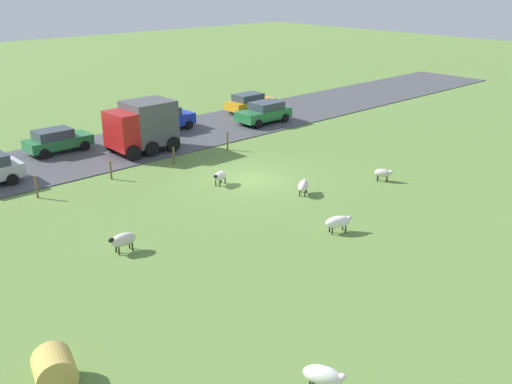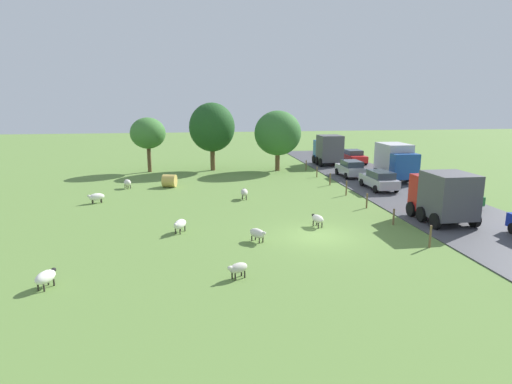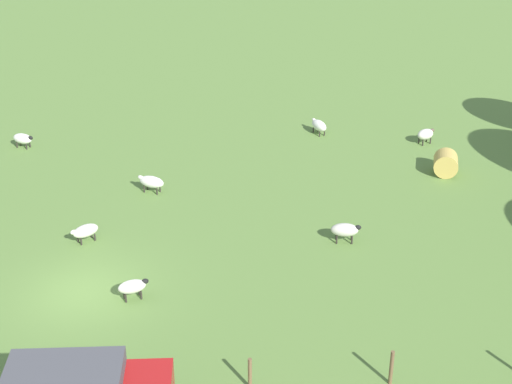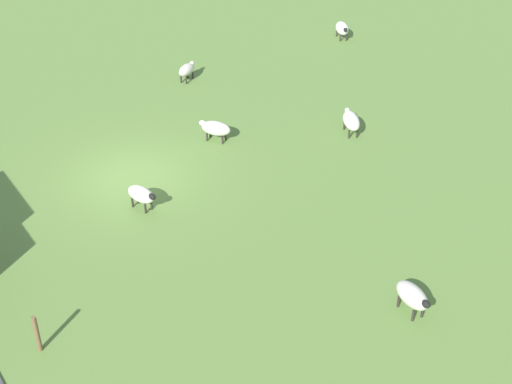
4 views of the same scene
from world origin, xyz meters
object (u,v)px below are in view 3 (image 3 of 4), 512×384
object	(u,v)px
sheep_3	(85,231)
sheep_4	(319,125)
sheep_5	(426,134)
sheep_6	(23,139)
sheep_0	(151,182)
sheep_2	(132,287)
hay_bale_0	(446,163)
sheep_7	(345,230)

from	to	relation	value
sheep_3	sheep_4	world-z (taller)	sheep_4
sheep_5	sheep_6	world-z (taller)	sheep_5
sheep_0	sheep_4	xyz separation A→B (m)	(-6.43, 8.32, -0.03)
sheep_5	sheep_2	bearing A→B (deg)	-45.84
sheep_2	sheep_6	xyz separation A→B (m)	(-13.66, -6.88, -0.02)
sheep_5	hay_bale_0	distance (m)	3.64
sheep_3	sheep_5	distance (m)	18.39
sheep_3	sheep_7	size ratio (longest dim) A/B	0.95
sheep_2	sheep_6	distance (m)	15.29
sheep_4	sheep_2	bearing A→B (deg)	-29.44
sheep_6	sheep_5	bearing A→B (deg)	88.89
sheep_0	sheep_7	xyz separation A→B (m)	(4.77, 8.03, 0.04)
sheep_5	sheep_4	bearing A→B (deg)	-105.90
sheep_2	sheep_4	xyz separation A→B (m)	(-14.77, 8.34, -0.02)
sheep_0	sheep_6	world-z (taller)	sheep_0
sheep_3	sheep_5	world-z (taller)	sheep_5
sheep_5	hay_bale_0	size ratio (longest dim) A/B	0.95
sheep_6	sheep_2	bearing A→B (deg)	26.74
sheep_3	hay_bale_0	bearing A→B (deg)	109.12
sheep_6	sheep_7	xyz separation A→B (m)	(10.08, 14.93, 0.06)
sheep_4	sheep_5	xyz separation A→B (m)	(1.51, 5.32, 0.03)
sheep_2	sheep_7	bearing A→B (deg)	113.95
sheep_4	sheep_5	size ratio (longest dim) A/B	1.18
sheep_5	hay_bale_0	world-z (taller)	hay_bale_0
sheep_0	sheep_2	size ratio (longest dim) A/B	1.14
sheep_4	sheep_5	distance (m)	5.53
hay_bale_0	sheep_4	bearing A→B (deg)	-133.76
sheep_7	sheep_6	bearing A→B (deg)	-124.01
sheep_0	sheep_5	xyz separation A→B (m)	(-4.91, 13.63, 0.00)
sheep_5	sheep_7	distance (m)	11.19
sheep_4	sheep_6	bearing A→B (deg)	-85.80
sheep_2	sheep_4	world-z (taller)	sheep_4
hay_bale_0	sheep_3	bearing A→B (deg)	-70.88
sheep_0	hay_bale_0	size ratio (longest dim) A/B	1.16
sheep_3	hay_bale_0	world-z (taller)	hay_bale_0
sheep_3	sheep_6	world-z (taller)	sheep_6
sheep_2	sheep_0	bearing A→B (deg)	179.86
sheep_0	sheep_6	xyz separation A→B (m)	(-5.31, -6.90, -0.02)
sheep_2	sheep_3	xyz separation A→B (m)	(-4.07, -2.28, -0.02)
sheep_2	sheep_7	world-z (taller)	sheep_7
sheep_5	sheep_3	bearing A→B (deg)	-60.03
sheep_5	sheep_7	size ratio (longest dim) A/B	0.88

